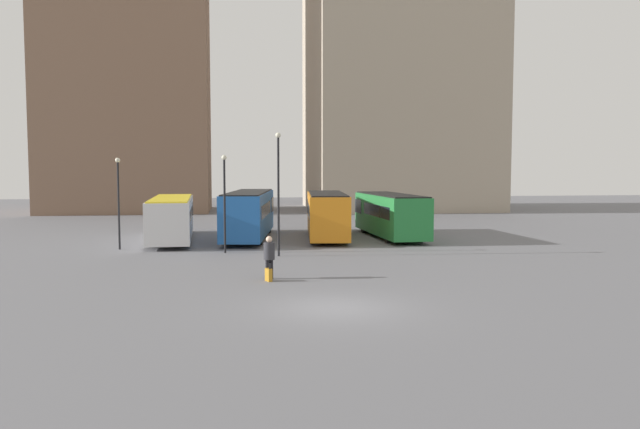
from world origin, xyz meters
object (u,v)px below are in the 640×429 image
at_px(bus_1, 249,213).
at_px(traveler, 269,254).
at_px(lamp_post_2, 225,195).
at_px(lamp_post_1, 278,185).
at_px(bus_3, 390,214).
at_px(lamp_post_0, 118,195).
at_px(bus_2, 327,214).
at_px(bus_0, 172,217).
at_px(suitcase, 269,275).

distance_m(bus_1, traveler, 15.53).
height_order(bus_1, lamp_post_2, lamp_post_2).
bearing_deg(lamp_post_1, bus_3, 44.74).
bearing_deg(bus_3, lamp_post_0, 101.74).
xyz_separation_m(bus_2, bus_3, (4.32, 0.00, -0.05)).
bearing_deg(bus_0, suitcase, -163.65).
relative_size(bus_1, lamp_post_1, 1.75).
bearing_deg(suitcase, bus_3, -52.84).
xyz_separation_m(bus_2, lamp_post_1, (-3.85, -8.09, 2.14)).
distance_m(suitcase, lamp_post_1, 8.21).
bearing_deg(suitcase, traveler, -28.94).
relative_size(bus_0, bus_2, 1.13).
height_order(suitcase, lamp_post_2, lamp_post_2).
xyz_separation_m(bus_1, lamp_post_2, (-1.54, -6.99, 1.48)).
relative_size(bus_2, lamp_post_2, 1.86).
bearing_deg(bus_1, traveler, -170.75).
height_order(bus_0, lamp_post_1, lamp_post_1).
xyz_separation_m(bus_0, lamp_post_1, (6.30, -8.39, 2.26)).
relative_size(lamp_post_1, lamp_post_2, 1.21).
distance_m(bus_0, suitcase, 16.66).
bearing_deg(bus_0, bus_3, -93.46).
distance_m(suitcase, lamp_post_0, 14.11).
distance_m(bus_3, lamp_post_1, 11.71).
distance_m(suitcase, lamp_post_2, 9.67).
bearing_deg(suitcase, lamp_post_2, -10.63).
xyz_separation_m(bus_2, lamp_post_2, (-6.68, -6.41, 1.54)).
xyz_separation_m(bus_0, lamp_post_0, (-2.55, -4.38, 1.60)).
distance_m(bus_1, bus_2, 5.18).
distance_m(traveler, lamp_post_2, 8.98).
bearing_deg(lamp_post_0, bus_2, 17.84).
bearing_deg(bus_0, lamp_post_1, -145.40).
bearing_deg(lamp_post_2, traveler, -77.36).
height_order(bus_1, lamp_post_1, lamp_post_1).
xyz_separation_m(bus_2, lamp_post_0, (-12.70, -4.09, 1.48)).
bearing_deg(lamp_post_0, lamp_post_1, -24.35).
xyz_separation_m(bus_0, lamp_post_2, (3.47, -6.71, 1.67)).
bearing_deg(suitcase, lamp_post_1, -29.80).
distance_m(bus_1, suitcase, 16.09).
bearing_deg(lamp_post_0, bus_0, 59.78).
bearing_deg(traveler, bus_0, -2.74).
height_order(lamp_post_1, lamp_post_2, lamp_post_1).
xyz_separation_m(bus_1, suitcase, (0.31, -16.02, -1.43)).
distance_m(bus_1, bus_3, 9.48).
bearing_deg(bus_0, bus_2, -93.98).
bearing_deg(bus_3, bus_0, 87.08).
height_order(bus_3, traveler, bus_3).
relative_size(traveler, suitcase, 2.35).
bearing_deg(lamp_post_2, suitcase, -78.43).
bearing_deg(lamp_post_2, lamp_post_0, 158.86).
height_order(bus_0, traveler, bus_0).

